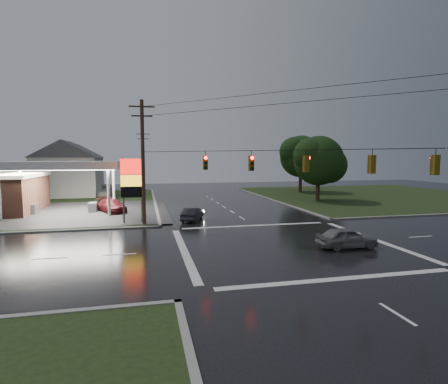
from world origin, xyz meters
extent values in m
plane|color=black|center=(0.00, 0.00, 0.00)|extent=(120.00, 120.00, 0.00)
cube|color=black|center=(-26.00, 26.00, 0.04)|extent=(36.00, 36.00, 0.08)
cube|color=black|center=(26.00, 26.00, 0.04)|extent=(36.00, 36.00, 0.08)
cube|color=#2D2D2D|center=(-20.00, 18.00, 0.09)|extent=(26.00, 18.00, 0.02)
cylinder|color=silver|center=(-13.00, 15.00, 2.50)|extent=(0.30, 0.30, 5.00)
cylinder|color=silver|center=(-23.00, 21.00, 2.50)|extent=(0.30, 0.30, 5.00)
cylinder|color=silver|center=(-13.00, 21.00, 2.50)|extent=(0.30, 0.30, 5.00)
cube|color=silver|center=(-18.00, 18.00, 5.20)|extent=(12.00, 8.00, 0.80)
cube|color=white|center=(-18.00, 18.00, 4.78)|extent=(11.40, 7.40, 0.04)
cube|color=#59595E|center=(-21.00, 18.00, 0.55)|extent=(0.80, 1.60, 1.10)
cube|color=#59595E|center=(-15.00, 18.00, 0.55)|extent=(0.80, 1.60, 1.10)
cylinder|color=#59595E|center=(-11.30, 10.50, 3.00)|extent=(0.16, 0.16, 6.00)
cylinder|color=#59595E|center=(-9.70, 10.50, 3.00)|extent=(0.16, 0.16, 6.00)
cube|color=red|center=(-10.50, 10.50, 5.20)|extent=(2.00, 0.35, 1.40)
cube|color=yellow|center=(-10.50, 10.50, 3.90)|extent=(2.00, 0.35, 1.00)
cube|color=black|center=(-10.50, 10.50, 2.90)|extent=(2.00, 0.35, 1.00)
cylinder|color=#382619|center=(-9.50, 9.50, 5.50)|extent=(0.32, 0.32, 11.00)
cube|color=#382619|center=(-9.50, 9.50, 10.40)|extent=(2.20, 0.12, 0.12)
cube|color=#382619|center=(-9.50, 9.50, 9.60)|extent=(1.80, 0.12, 0.12)
cylinder|color=#382619|center=(-9.50, 38.00, 5.25)|extent=(0.32, 0.32, 10.50)
cube|color=#382619|center=(-9.50, 38.00, 9.90)|extent=(2.20, 0.12, 0.12)
cube|color=#382619|center=(-9.50, 38.00, 9.10)|extent=(1.80, 0.12, 0.12)
cube|color=#59470C|center=(-4.75, 4.75, 5.60)|extent=(0.34, 0.34, 1.10)
cylinder|color=#FF0C07|center=(-4.75, 4.55, 5.98)|extent=(0.22, 0.08, 0.22)
cube|color=#59470C|center=(-1.90, 1.90, 5.60)|extent=(0.34, 0.34, 1.10)
cylinder|color=#FF0C07|center=(-1.90, 1.70, 5.98)|extent=(0.22, 0.08, 0.22)
cube|color=#59470C|center=(0.95, -0.95, 5.60)|extent=(0.34, 0.34, 1.10)
cylinder|color=#FF0C07|center=(1.15, -0.95, 5.98)|extent=(0.08, 0.22, 0.22)
cube|color=#59470C|center=(3.80, -3.80, 5.60)|extent=(0.34, 0.34, 1.10)
cylinder|color=#FF0C07|center=(3.80, -3.60, 5.98)|extent=(0.22, 0.08, 0.22)
cube|color=#59470C|center=(6.08, -6.08, 5.60)|extent=(0.34, 0.34, 1.10)
cylinder|color=#FF0C07|center=(6.08, -5.88, 5.98)|extent=(0.22, 0.08, 0.22)
cube|color=silver|center=(-21.00, 36.00, 3.00)|extent=(9.00, 8.00, 6.00)
cube|color=gray|center=(-15.70, 36.00, 0.40)|extent=(1.60, 4.80, 0.80)
cube|color=silver|center=(-22.00, 48.00, 3.00)|extent=(9.00, 8.00, 6.00)
cube|color=gray|center=(-16.70, 48.00, 0.40)|extent=(1.60, 4.80, 0.80)
cylinder|color=black|center=(14.00, 22.00, 2.52)|extent=(0.56, 0.56, 5.04)
sphere|color=black|center=(14.00, 22.00, 5.58)|extent=(6.80, 6.80, 6.80)
sphere|color=black|center=(15.70, 22.30, 4.95)|extent=(5.10, 5.10, 5.10)
sphere|color=black|center=(12.64, 21.60, 6.30)|extent=(4.76, 4.76, 4.76)
cylinder|color=black|center=(17.00, 34.00, 2.80)|extent=(0.56, 0.56, 5.60)
sphere|color=black|center=(17.00, 34.00, 6.20)|extent=(7.20, 7.20, 7.20)
sphere|color=black|center=(18.80, 34.30, 5.50)|extent=(5.40, 5.40, 5.40)
sphere|color=black|center=(15.56, 33.60, 7.00)|extent=(5.04, 5.04, 5.04)
imported|color=black|center=(-5.02, 10.74, 0.62)|extent=(2.69, 3.99, 1.24)
imported|color=slate|center=(3.67, -1.66, 0.69)|extent=(4.10, 1.76, 1.38)
imported|color=#551317|center=(-13.00, 17.57, 0.73)|extent=(3.92, 5.44, 1.46)
camera|label=1|loc=(-9.36, -22.11, 6.00)|focal=28.00mm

